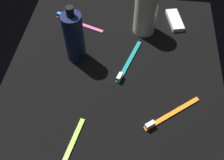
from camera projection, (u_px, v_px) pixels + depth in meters
The scene contains 8 objects.
ground_plane at pixel (112, 87), 75.11cm from camera, with size 84.00×64.00×1.20cm, color black.
lotion_bottle at pixel (74, 37), 74.65cm from camera, with size 5.81×5.81×18.87cm.
bodywash_bottle at pixel (146, 11), 81.68cm from camera, with size 7.29×7.29×18.00cm.
toothbrush_lime at pixel (67, 154), 62.17cm from camera, with size 17.88×4.71×2.10cm.
toothbrush_orange at pixel (169, 115), 68.49cm from camera, with size 11.98×14.96×2.10cm.
toothbrush_teal at pixel (128, 63), 78.92cm from camera, with size 17.51×6.63×2.10cm.
toothbrush_pink at pixel (77, 22), 89.72cm from camera, with size 7.06×17.39×2.10cm.
snack_bar_white at pixel (175, 20), 90.07cm from camera, with size 10.40×4.00×1.50cm, color white.
Camera 1 is at (-42.16, -4.96, 61.39)cm, focal length 41.66 mm.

